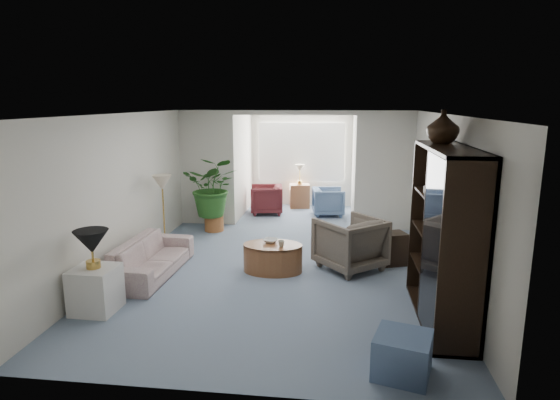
# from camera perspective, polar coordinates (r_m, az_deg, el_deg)

# --- Properties ---
(floor) EXTENTS (6.00, 6.00, 0.00)m
(floor) POSITION_cam_1_polar(r_m,az_deg,el_deg) (7.38, -0.57, -9.35)
(floor) COLOR #7C91A3
(floor) RESTS_ON ground
(sunroom_floor) EXTENTS (2.60, 2.60, 0.00)m
(sunroom_floor) POSITION_cam_1_polar(r_m,az_deg,el_deg) (11.28, 2.15, -1.79)
(sunroom_floor) COLOR #7C91A3
(sunroom_floor) RESTS_ON ground
(back_pier_left) EXTENTS (1.20, 0.12, 2.50)m
(back_pier_left) POSITION_cam_1_polar(r_m,az_deg,el_deg) (10.31, -8.92, 3.84)
(back_pier_left) COLOR silver
(back_pier_left) RESTS_ON ground
(back_pier_right) EXTENTS (1.20, 0.12, 2.50)m
(back_pier_right) POSITION_cam_1_polar(r_m,az_deg,el_deg) (9.97, 12.63, 3.42)
(back_pier_right) COLOR silver
(back_pier_right) RESTS_ON ground
(back_header) EXTENTS (2.60, 0.12, 0.10)m
(back_header) POSITION_cam_1_polar(r_m,az_deg,el_deg) (9.86, 1.72, 10.61)
(back_header) COLOR silver
(back_header) RESTS_ON back_pier_left
(window_pane) EXTENTS (2.20, 0.02, 1.50)m
(window_pane) POSITION_cam_1_polar(r_m,az_deg,el_deg) (12.10, 2.64, 5.88)
(window_pane) COLOR white
(window_blinds) EXTENTS (2.20, 0.02, 1.50)m
(window_blinds) POSITION_cam_1_polar(r_m,az_deg,el_deg) (12.07, 2.63, 5.87)
(window_blinds) COLOR white
(framed_picture) EXTENTS (0.04, 0.50, 0.40)m
(framed_picture) POSITION_cam_1_polar(r_m,az_deg,el_deg) (6.97, 19.81, 3.13)
(framed_picture) COLOR #BCAE97
(sofa) EXTENTS (0.80, 1.93, 0.56)m
(sofa) POSITION_cam_1_polar(r_m,az_deg,el_deg) (7.67, -15.48, -6.77)
(sofa) COLOR beige
(sofa) RESTS_ON ground
(end_table) EXTENTS (0.55, 0.55, 0.59)m
(end_table) POSITION_cam_1_polar(r_m,az_deg,el_deg) (6.60, -21.60, -10.13)
(end_table) COLOR silver
(end_table) RESTS_ON ground
(table_lamp) EXTENTS (0.44, 0.44, 0.30)m
(table_lamp) POSITION_cam_1_polar(r_m,az_deg,el_deg) (6.40, -22.04, -4.75)
(table_lamp) COLOR black
(table_lamp) RESTS_ON end_table
(floor_lamp) EXTENTS (0.36, 0.36, 0.28)m
(floor_lamp) POSITION_cam_1_polar(r_m,az_deg,el_deg) (8.66, -14.21, 2.07)
(floor_lamp) COLOR beige
(floor_lamp) RESTS_ON ground
(coffee_table) EXTENTS (1.15, 1.15, 0.45)m
(coffee_table) POSITION_cam_1_polar(r_m,az_deg,el_deg) (7.54, -0.89, -7.08)
(coffee_table) COLOR brown
(coffee_table) RESTS_ON ground
(coffee_bowl) EXTENTS (0.28, 0.28, 0.06)m
(coffee_bowl) POSITION_cam_1_polar(r_m,az_deg,el_deg) (7.56, -1.17, -5.00)
(coffee_bowl) COLOR silver
(coffee_bowl) RESTS_ON coffee_table
(coffee_cup) EXTENTS (0.13, 0.13, 0.10)m
(coffee_cup) POSITION_cam_1_polar(r_m,az_deg,el_deg) (7.34, 0.16, -5.36)
(coffee_cup) COLOR #B6B29F
(coffee_cup) RESTS_ON coffee_table
(wingback_chair) EXTENTS (1.31, 1.31, 0.86)m
(wingback_chair) POSITION_cam_1_polar(r_m,az_deg,el_deg) (7.68, 8.54, -5.25)
(wingback_chair) COLOR #675D51
(wingback_chair) RESTS_ON ground
(side_table_dark) EXTENTS (0.55, 0.50, 0.54)m
(side_table_dark) POSITION_cam_1_polar(r_m,az_deg,el_deg) (8.06, 13.46, -5.78)
(side_table_dark) COLOR black
(side_table_dark) RESTS_ON ground
(entertainment_cabinet) EXTENTS (0.52, 1.95, 2.16)m
(entertainment_cabinet) POSITION_cam_1_polar(r_m,az_deg,el_deg) (6.03, 19.43, -4.16)
(entertainment_cabinet) COLOR black
(entertainment_cabinet) RESTS_ON ground
(cabinet_urn) EXTENTS (0.40, 0.40, 0.42)m
(cabinet_urn) POSITION_cam_1_polar(r_m,az_deg,el_deg) (6.31, 19.29, 8.46)
(cabinet_urn) COLOR black
(cabinet_urn) RESTS_ON entertainment_cabinet
(ottoman) EXTENTS (0.66, 0.66, 0.43)m
(ottoman) POSITION_cam_1_polar(r_m,az_deg,el_deg) (5.04, 14.72, -17.83)
(ottoman) COLOR slate
(ottoman) RESTS_ON ground
(plant_pot) EXTENTS (0.40, 0.40, 0.32)m
(plant_pot) POSITION_cam_1_polar(r_m,az_deg,el_deg) (9.96, -8.05, -2.83)
(plant_pot) COLOR #98572C
(plant_pot) RESTS_ON ground
(house_plant) EXTENTS (1.13, 0.98, 1.25)m
(house_plant) POSITION_cam_1_polar(r_m,az_deg,el_deg) (9.79, -8.18, 1.63)
(house_plant) COLOR #275A1E
(house_plant) RESTS_ON plant_pot
(sunroom_chair_blue) EXTENTS (0.82, 0.80, 0.66)m
(sunroom_chair_blue) POSITION_cam_1_polar(r_m,az_deg,el_deg) (11.21, 5.93, -0.20)
(sunroom_chair_blue) COLOR slate
(sunroom_chair_blue) RESTS_ON ground
(sunroom_chair_maroon) EXTENTS (0.87, 0.85, 0.70)m
(sunroom_chair_maroon) POSITION_cam_1_polar(r_m,az_deg,el_deg) (11.33, -1.68, 0.08)
(sunroom_chair_maroon) COLOR maroon
(sunroom_chair_maroon) RESTS_ON ground
(sunroom_table) EXTENTS (0.55, 0.45, 0.60)m
(sunroom_table) POSITION_cam_1_polar(r_m,az_deg,el_deg) (11.98, 2.41, 0.51)
(sunroom_table) COLOR brown
(sunroom_table) RESTS_ON ground
(shelf_clutter) EXTENTS (0.30, 0.80, 1.06)m
(shelf_clutter) POSITION_cam_1_polar(r_m,az_deg,el_deg) (6.11, 18.78, -3.82)
(shelf_clutter) COLOR #54514F
(shelf_clutter) RESTS_ON entertainment_cabinet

